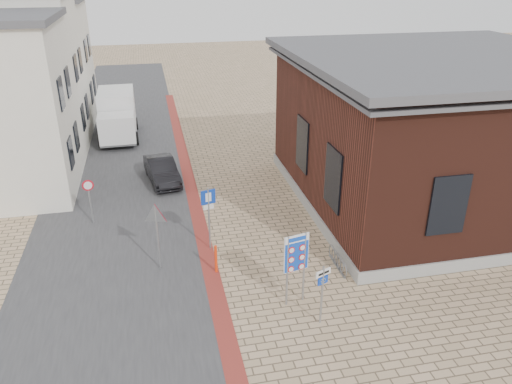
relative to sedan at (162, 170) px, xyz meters
name	(u,v)px	position (x,y,z in m)	size (l,w,h in m)	color
ground	(284,313)	(3.35, -11.60, -0.62)	(120.00, 120.00, 0.00)	tan
road_strip	(122,161)	(-2.15, 3.40, -0.61)	(7.00, 60.00, 0.02)	#38383A
curb_strip	(192,192)	(1.35, -1.60, -0.60)	(0.60, 40.00, 0.02)	maroon
brick_building	(437,128)	(12.34, -4.61, 2.87)	(13.00, 13.00, 6.80)	gray
townhouse_mid	(14,74)	(-7.65, 6.40, 3.95)	(7.40, 6.40, 9.10)	silver
townhouse_far	(35,62)	(-7.65, 12.40, 3.55)	(7.40, 6.40, 8.30)	silver
bike_rack	(338,261)	(6.00, -9.40, -0.36)	(0.08, 1.80, 0.60)	slate
sedan	(162,170)	(0.00, 0.00, 0.00)	(1.31, 3.75, 1.24)	black
box_truck	(117,115)	(-2.39, 7.86, 0.86)	(2.42, 5.51, 2.87)	slate
border_sign	(296,255)	(3.85, -11.10, 1.22)	(0.87, 0.24, 2.57)	gray
essen_sign	(322,287)	(4.35, -12.27, 0.74)	(0.54, 0.25, 2.09)	gray
parking_sign	(209,208)	(1.55, -7.10, 1.18)	(0.57, 0.19, 2.63)	gray
yield_sign	(156,221)	(-0.45, -8.10, 1.37)	(0.90, 0.33, 2.60)	gray
speed_sign	(89,195)	(-3.15, -3.92, 0.72)	(0.48, 0.12, 2.04)	gray
bollard	(216,259)	(1.55, -8.80, -0.06)	(0.10, 0.10, 1.12)	#F1350C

